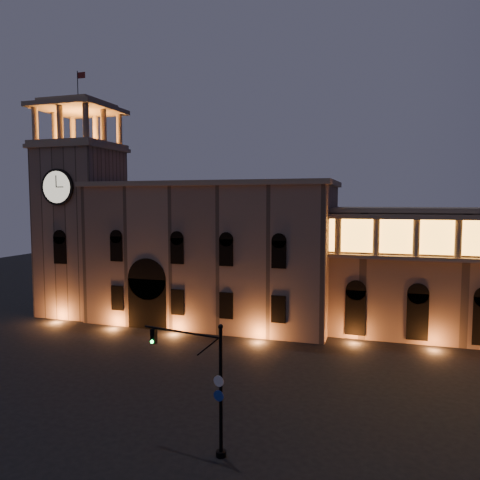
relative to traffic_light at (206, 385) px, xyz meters
The scene contains 4 objects.
ground 12.46m from the traffic_light, 139.04° to the left, with size 160.00×160.00×0.00m, color black.
government_building 31.89m from the traffic_light, 110.25° to the left, with size 30.80×12.80×17.60m.
clock_tower 41.84m from the traffic_light, 135.68° to the left, with size 9.80×9.80×32.40m.
traffic_light is the anchor object (origin of this frame).
Camera 1 is at (18.88, -33.11, 15.26)m, focal length 35.00 mm.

